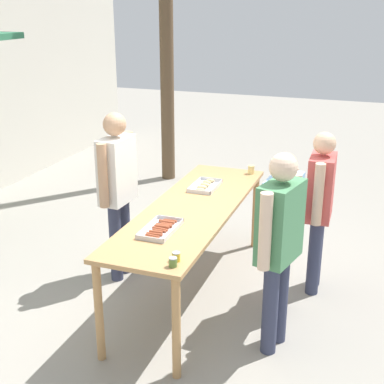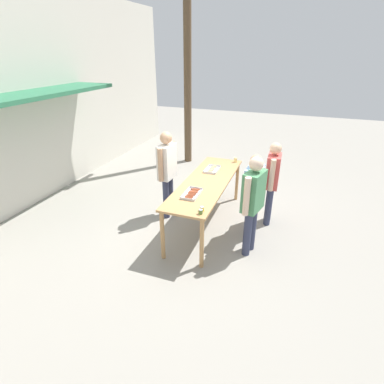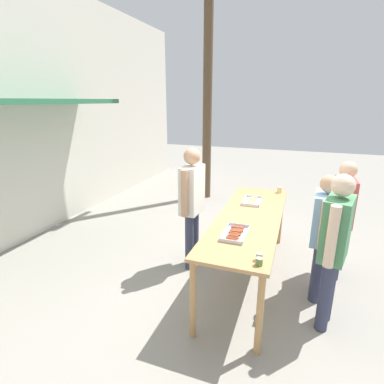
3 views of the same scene
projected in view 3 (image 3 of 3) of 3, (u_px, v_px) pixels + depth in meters
ground_plane at (246, 278)px, 4.26m from camera, size 24.00×24.00×0.00m
building_facade_back at (11, 111)px, 4.89m from camera, size 12.00×1.11×4.50m
serving_table at (249, 223)px, 4.01m from camera, size 2.70×0.81×0.94m
food_tray_sausages at (235, 234)px, 3.42m from camera, size 0.48×0.26×0.04m
food_tray_buns at (252, 201)px, 4.50m from camera, size 0.44×0.26×0.05m
condiment_jar_mustard at (259, 262)px, 2.78m from camera, size 0.06×0.06×0.07m
condiment_jar_ketchup at (259, 257)px, 2.86m from camera, size 0.06×0.06×0.07m
beer_cup at (279, 190)px, 4.96m from camera, size 0.07×0.07×0.10m
person_server_behind_table at (192, 198)px, 4.28m from camera, size 0.62×0.26×1.80m
person_customer_holding_hotdog at (335, 240)px, 3.08m from camera, size 0.62×0.34×1.74m
person_customer_with_cup at (342, 211)px, 4.04m from camera, size 0.62×0.25×1.67m
person_customer_waiting_in_line at (323, 229)px, 3.60m from camera, size 0.69×0.29×1.60m
utility_pole at (208, 58)px, 6.88m from camera, size 1.10×0.22×6.50m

